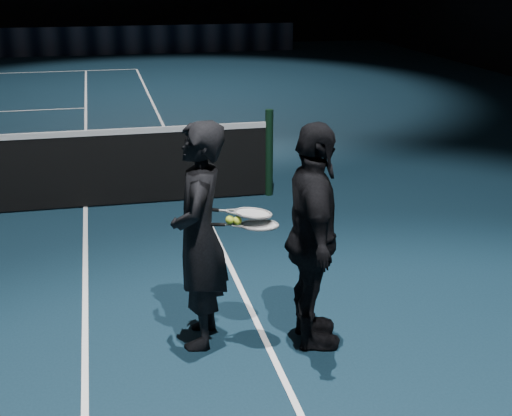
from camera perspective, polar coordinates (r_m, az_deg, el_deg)
The scene contains 6 objects.
net_post_right at distance 8.96m, azimuth 1.05°, elevation 4.42°, with size 0.10×0.10×1.10m, color black.
player_a at distance 5.34m, azimuth -4.55°, elevation -2.25°, with size 0.64×0.42×1.75m, color black.
player_b at distance 5.31m, azimuth 4.60°, elevation -2.37°, with size 1.02×0.43×1.75m, color black.
racket_lower at distance 5.28m, azimuth 0.28°, elevation -1.38°, with size 0.68×0.22×0.03m, color black, non-canonical shape.
racket_upper at distance 5.29m, azimuth -0.24°, elevation -0.42°, with size 0.68×0.22×0.03m, color black, non-canonical shape.
tennis_balls at distance 5.27m, azimuth -1.83°, elevation -0.79°, with size 0.12×0.10×0.12m, color #97C429, non-canonical shape.
Camera 1 is at (4.33, -8.42, 2.80)m, focal length 50.00 mm.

